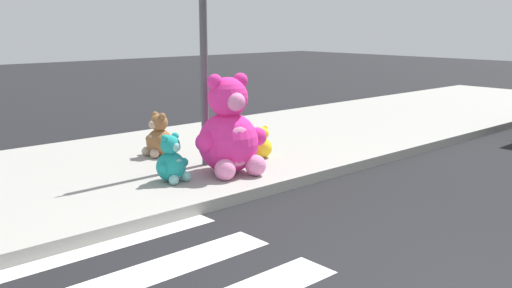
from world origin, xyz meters
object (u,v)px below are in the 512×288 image
plush_yellow (262,145)px  plush_teal (172,162)px  plush_brown (158,138)px  plush_pink_large (230,134)px  sign_pole (204,49)px

plush_yellow → plush_teal: bearing=-173.4°
plush_teal → plush_brown: plush_brown is taller
plush_teal → plush_brown: (0.67, 1.38, 0.02)m
plush_pink_large → sign_pole: bearing=87.7°
plush_brown → plush_yellow: plush_brown is taller
plush_pink_large → plush_teal: size_ratio=2.15×
plush_pink_large → plush_brown: bearing=96.7°
plush_pink_large → plush_yellow: 1.08m
plush_teal → plush_yellow: size_ratio=1.29×
sign_pole → plush_pink_large: (-0.02, -0.59, -1.14)m
plush_brown → plush_teal: bearing=-115.7°
plush_brown → plush_yellow: (1.13, -1.17, -0.08)m
plush_brown → plush_yellow: size_ratio=1.39×
sign_pole → plush_yellow: (0.93, -0.21, -1.50)m
sign_pole → plush_pink_large: 1.29m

